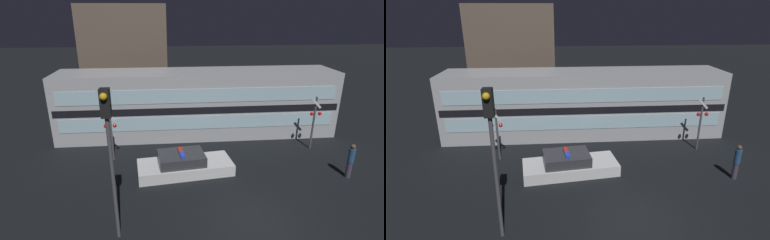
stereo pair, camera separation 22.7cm
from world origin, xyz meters
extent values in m
plane|color=black|center=(0.00, 0.00, 0.00)|extent=(120.00, 120.00, 0.00)
cube|color=#B7BABF|center=(-1.10, 8.85, 2.04)|extent=(17.11, 2.98, 4.08)
cube|color=black|center=(-1.10, 7.35, 2.04)|extent=(16.77, 0.03, 0.41)
cube|color=silver|center=(-1.10, 7.35, 1.31)|extent=(16.26, 0.02, 0.82)
cube|color=silver|center=(-1.10, 7.35, 2.94)|extent=(16.26, 0.02, 0.82)
cube|color=silver|center=(-2.23, 3.87, 0.28)|extent=(4.78, 2.33, 0.55)
cube|color=#333338|center=(-2.41, 3.85, 0.80)|extent=(2.38, 1.82, 0.50)
cube|color=blue|center=(-2.38, 3.58, 1.11)|extent=(0.26, 0.55, 0.12)
cube|color=red|center=(-2.44, 4.11, 1.11)|extent=(0.26, 0.55, 0.12)
cylinder|color=#3F384C|center=(5.52, 2.71, 0.41)|extent=(0.25, 0.25, 0.82)
cylinder|color=navy|center=(5.52, 2.71, 1.17)|extent=(0.29, 0.29, 0.69)
sphere|color=brown|center=(5.52, 2.71, 1.62)|extent=(0.22, 0.22, 0.22)
cylinder|color=#4C4C51|center=(5.18, 5.95, 1.56)|extent=(0.11, 0.11, 3.11)
sphere|color=red|center=(4.95, 5.84, 2.18)|extent=(0.21, 0.21, 0.21)
sphere|color=red|center=(5.41, 5.84, 2.18)|extent=(0.21, 0.21, 0.21)
cube|color=white|center=(5.18, 5.88, 2.74)|extent=(0.58, 0.03, 0.58)
cylinder|color=#4C4C51|center=(-5.96, 5.56, 1.43)|extent=(0.11, 0.11, 2.86)
sphere|color=red|center=(-6.19, 5.44, 2.00)|extent=(0.21, 0.21, 0.21)
sphere|color=red|center=(-5.73, 5.44, 2.00)|extent=(0.21, 0.21, 0.21)
cube|color=white|center=(-5.96, 5.49, 2.51)|extent=(0.58, 0.03, 0.58)
cylinder|color=#4C4C51|center=(-4.88, -0.38, 2.25)|extent=(0.13, 0.13, 4.49)
cube|color=black|center=(-4.88, -0.38, 4.94)|extent=(0.30, 0.30, 0.90)
sphere|color=gold|center=(-4.88, -0.57, 5.19)|extent=(0.23, 0.23, 0.23)
cube|color=brown|center=(-6.27, 17.28, 4.03)|extent=(6.81, 5.34, 8.06)
camera|label=1|loc=(-3.07, -9.15, 7.54)|focal=28.00mm
camera|label=2|loc=(-2.84, -9.17, 7.54)|focal=28.00mm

